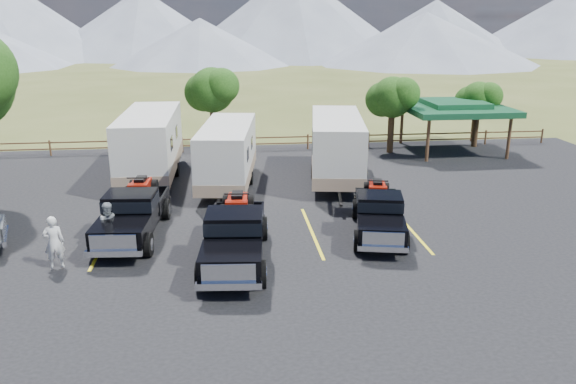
{
  "coord_description": "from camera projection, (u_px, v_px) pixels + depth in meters",
  "views": [
    {
      "loc": [
        -1.31,
        -16.57,
        8.23
      ],
      "look_at": [
        1.1,
        4.43,
        1.6
      ],
      "focal_mm": 35.0,
      "sensor_mm": 36.0,
      "label": 1
    }
  ],
  "objects": [
    {
      "name": "mountain_range",
      "position": [
        190.0,
        18.0,
        115.6
      ],
      "size": [
        209.0,
        71.0,
        20.0
      ],
      "color": "slate",
      "rests_on": "ground"
    },
    {
      "name": "trailer_right",
      "position": [
        336.0,
        148.0,
        28.84
      ],
      "size": [
        3.65,
        9.63,
        3.33
      ],
      "rotation": [
        0.0,
        0.0,
        -0.16
      ],
      "color": "silver",
      "rests_on": "asphalt_lot"
    },
    {
      "name": "rig_left",
      "position": [
        133.0,
        212.0,
        21.7
      ],
      "size": [
        2.49,
        6.18,
        2.02
      ],
      "rotation": [
        0.0,
        0.0,
        -0.08
      ],
      "color": "black",
      "rests_on": "asphalt_lot"
    },
    {
      "name": "tree_ne_b",
      "position": [
        478.0,
        99.0,
        36.09
      ],
      "size": [
        2.77,
        2.59,
        4.27
      ],
      "color": "#301F12",
      "rests_on": "ground"
    },
    {
      "name": "rig_center",
      "position": [
        235.0,
        233.0,
        19.46
      ],
      "size": [
        2.61,
        6.36,
        2.08
      ],
      "rotation": [
        0.0,
        0.0,
        -0.09
      ],
      "color": "black",
      "rests_on": "asphalt_lot"
    },
    {
      "name": "rail_fence",
      "position": [
        277.0,
        141.0,
        35.89
      ],
      "size": [
        36.12,
        0.12,
        1.0
      ],
      "color": "brown",
      "rests_on": "ground"
    },
    {
      "name": "trailer_center",
      "position": [
        228.0,
        155.0,
        27.86
      ],
      "size": [
        3.21,
        9.03,
        3.12
      ],
      "rotation": [
        0.0,
        0.0,
        -0.13
      ],
      "color": "silver",
      "rests_on": "asphalt_lot"
    },
    {
      "name": "trailer_left",
      "position": [
        150.0,
        145.0,
        29.07
      ],
      "size": [
        2.7,
        10.01,
        3.49
      ],
      "rotation": [
        0.0,
        0.0,
        -0.01
      ],
      "color": "silver",
      "rests_on": "asphalt_lot"
    },
    {
      "name": "stall_lines",
      "position": [
        262.0,
        234.0,
        22.1
      ],
      "size": [
        12.12,
        5.5,
        0.01
      ],
      "color": "yellow",
      "rests_on": "asphalt_lot"
    },
    {
      "name": "asphalt_lot",
      "position": [
        264.0,
        244.0,
        21.15
      ],
      "size": [
        44.0,
        34.0,
        0.04
      ],
      "primitive_type": "cube",
      "color": "black",
      "rests_on": "ground"
    },
    {
      "name": "person_a",
      "position": [
        54.0,
        242.0,
        18.88
      ],
      "size": [
        0.76,
        0.59,
        1.85
      ],
      "primitive_type": "imported",
      "rotation": [
        0.0,
        0.0,
        3.38
      ],
      "color": "silver",
      "rests_on": "asphalt_lot"
    },
    {
      "name": "ground",
      "position": [
        270.0,
        280.0,
        18.32
      ],
      "size": [
        320.0,
        320.0,
        0.0
      ],
      "primitive_type": "plane",
      "color": "#464E21",
      "rests_on": "ground"
    },
    {
      "name": "tree_north",
      "position": [
        212.0,
        90.0,
        34.98
      ],
      "size": [
        3.46,
        3.24,
        5.25
      ],
      "color": "#301F12",
      "rests_on": "ground"
    },
    {
      "name": "person_b",
      "position": [
        110.0,
        227.0,
        20.33
      ],
      "size": [
        1.03,
        0.89,
        1.82
      ],
      "primitive_type": "imported",
      "rotation": [
        0.0,
        0.0,
        0.25
      ],
      "color": "gray",
      "rests_on": "asphalt_lot"
    },
    {
      "name": "rig_right",
      "position": [
        379.0,
        212.0,
        21.95
      ],
      "size": [
        2.88,
        5.8,
        1.85
      ],
      "rotation": [
        0.0,
        0.0,
        -0.21
      ],
      "color": "black",
      "rests_on": "asphalt_lot"
    },
    {
      "name": "tree_ne_a",
      "position": [
        392.0,
        97.0,
        34.38
      ],
      "size": [
        3.11,
        2.92,
        4.76
      ],
      "color": "#301F12",
      "rests_on": "ground"
    },
    {
      "name": "pavilion",
      "position": [
        454.0,
        108.0,
        35.01
      ],
      "size": [
        6.2,
        6.2,
        3.22
      ],
      "color": "brown",
      "rests_on": "ground"
    }
  ]
}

